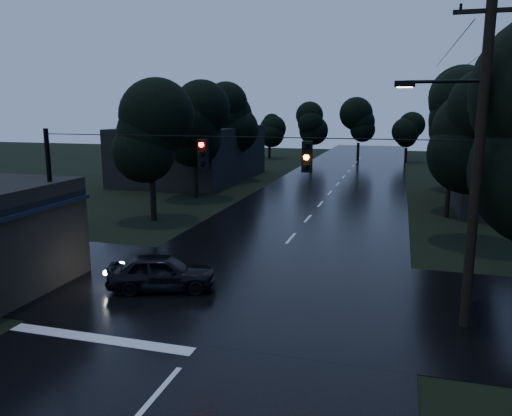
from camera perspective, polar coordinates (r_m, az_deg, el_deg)
The scene contains 14 objects.
main_road at distance 35.93m, azimuth 7.37°, elevation 0.41°, with size 12.00×120.00×0.02m, color black.
cross_street at distance 18.94m, azimuth -1.17°, elevation -9.50°, with size 60.00×9.00×0.02m, color black.
building_far_left at distance 49.05m, azimuth -7.16°, elevation 6.26°, with size 10.00×16.00×5.00m, color black.
utility_pole_main at distance 16.11m, azimuth 23.74°, elevation 5.13°, with size 3.50×0.30×10.00m.
utility_pole_far at distance 33.16m, azimuth 21.37°, elevation 5.60°, with size 2.00×0.30×7.50m.
anchor_pole_left at distance 20.73m, azimuth -22.29°, elevation 0.09°, with size 0.18×0.18×6.00m, color black.
span_signals at distance 16.64m, azimuth -0.44°, elevation 6.19°, with size 15.00×0.37×1.12m.
tree_left_a at distance 30.49m, azimuth -11.97°, elevation 8.27°, with size 3.92×3.92×8.26m.
tree_left_b at distance 37.95m, azimuth -7.09°, elevation 9.54°, with size 4.20×4.20×8.85m.
tree_left_c at distance 47.50m, azimuth -2.97°, elevation 10.40°, with size 4.48×4.48×9.44m.
tree_right_a at distance 27.18m, azimuth 24.21°, elevation 7.98°, with size 4.20×4.20×8.85m.
tree_right_b at distance 35.18m, azimuth 23.47°, elevation 9.19°, with size 4.48×4.48×9.44m.
tree_right_c at distance 45.17m, azimuth 22.71°, elevation 9.99°, with size 4.76×4.76×10.03m.
car at distance 19.24m, azimuth -10.67°, elevation -7.20°, with size 1.62×4.03×1.37m, color black.
Camera 1 is at (5.27, -4.90, 6.72)m, focal length 35.00 mm.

